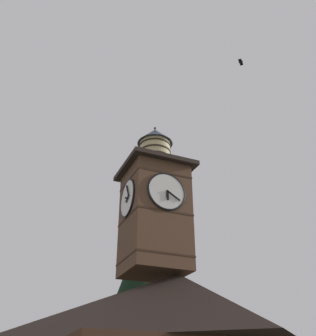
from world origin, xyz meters
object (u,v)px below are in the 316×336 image
at_px(pine_tree_behind, 140,301).
at_px(flying_bird_high, 241,62).
at_px(clock_tower, 155,205).
at_px(moon, 165,319).

xyz_separation_m(pine_tree_behind, flying_bird_high, (-2.45, 10.91, 13.19)).
xyz_separation_m(clock_tower, pine_tree_behind, (-2.20, -7.73, -3.57)).
height_order(pine_tree_behind, moon, pine_tree_behind).
height_order(clock_tower, pine_tree_behind, pine_tree_behind).
relative_size(pine_tree_behind, moon, 8.70).
distance_m(clock_tower, pine_tree_behind, 8.79).
bearing_deg(flying_bird_high, pine_tree_behind, -77.34).
height_order(moon, flying_bird_high, flying_bird_high).
distance_m(moon, flying_bird_high, 46.47).
bearing_deg(clock_tower, flying_bird_high, 145.56).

